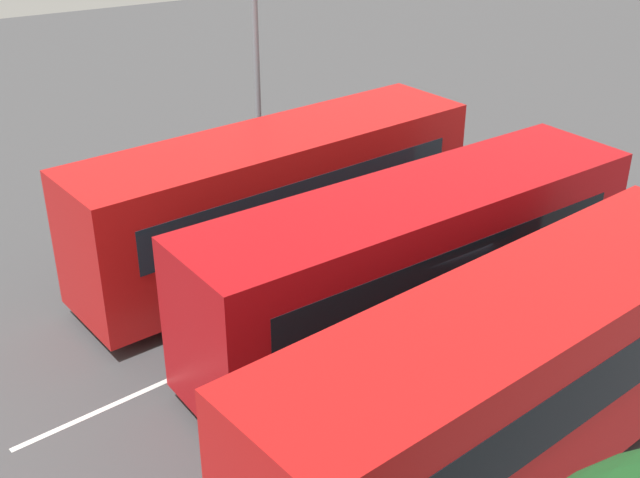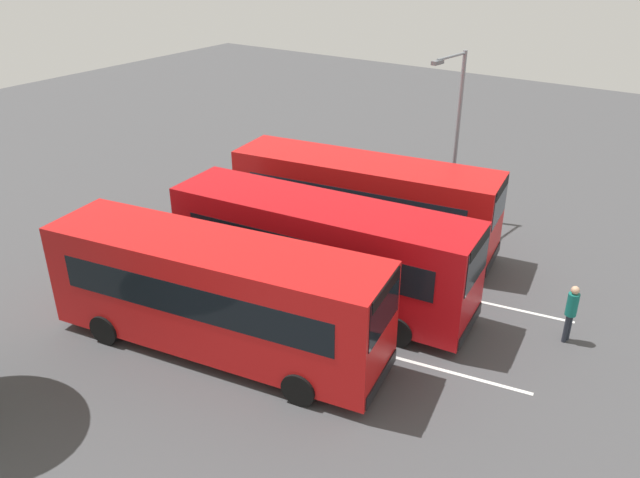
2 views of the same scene
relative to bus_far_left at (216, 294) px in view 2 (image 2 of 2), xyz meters
name	(u,v)px [view 2 (image 2 of 2)]	position (x,y,z in m)	size (l,w,h in m)	color
ground_plane	(312,297)	(0.55, 3.79, -1.83)	(72.52, 72.52, 0.00)	#424244
bus_far_left	(216,294)	(0.00, 0.00, 0.00)	(10.01, 3.99, 3.34)	red
bus_center_left	(322,249)	(0.89, 3.82, 0.00)	(9.95, 3.39, 3.34)	#B70C11
bus_center_right	(364,201)	(-0.02, 7.91, 0.00)	(10.00, 3.79, 3.34)	red
pedestrian	(571,309)	(8.03, 5.97, -0.74)	(0.40, 0.40, 1.82)	#232833
street_lamp	(455,126)	(1.57, 11.97, 2.09)	(0.45, 2.25, 6.75)	gray
lane_stripe_outer_left	(275,325)	(0.55, 1.79, -1.82)	(15.16, 0.12, 0.01)	silver
lane_stripe_inner_left	(345,272)	(0.55, 5.79, -1.82)	(15.16, 0.12, 0.01)	silver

